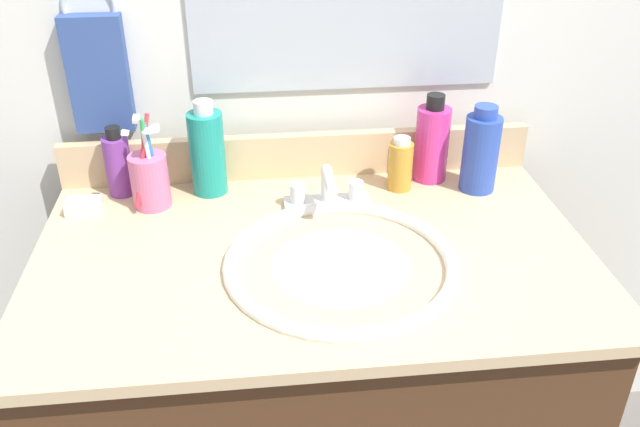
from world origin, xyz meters
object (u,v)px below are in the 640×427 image
bottle_cream_purple (118,164)px  cup_pink (150,178)px  bottle_oil_amber (400,165)px  soap_bar (84,206)px  hand_towel (98,74)px  bottle_shampoo_blue (481,152)px  faucet (327,194)px  bottle_soap_pink (432,142)px  bottle_mouthwash_teal (207,152)px

bottle_cream_purple → cup_pink: bearing=-40.5°
bottle_oil_amber → cup_pink: size_ratio=0.60×
soap_bar → bottle_cream_purple: bearing=48.3°
hand_towel → bottle_shampoo_blue: 0.74m
faucet → bottle_cream_purple: (-0.39, 0.10, 0.03)m
bottle_oil_amber → bottle_cream_purple: bearing=175.9°
faucet → cup_pink: cup_pink is taller
bottle_soap_pink → cup_pink: (-0.55, -0.05, -0.02)m
soap_bar → bottle_soap_pink: bearing=5.5°
cup_pink → soap_bar: size_ratio=2.83×
bottle_mouthwash_teal → soap_bar: bearing=-165.9°
hand_towel → bottle_soap_pink: size_ratio=1.23×
faucet → bottle_soap_pink: bottle_soap_pink is taller
faucet → bottle_oil_amber: bearing=21.7°
hand_towel → faucet: (0.41, -0.16, -0.19)m
bottle_cream_purple → bottle_soap_pink: bearing=-0.2°
bottle_oil_amber → bottle_shampoo_blue: bottle_shampoo_blue is taller
hand_towel → bottle_oil_amber: bearing=-10.1°
faucet → bottle_cream_purple: 0.40m
bottle_shampoo_blue → bottle_soap_pink: (-0.08, 0.05, -0.00)m
bottle_shampoo_blue → hand_towel: bearing=170.6°
bottle_oil_amber → bottle_soap_pink: bearing=27.6°
bottle_shampoo_blue → bottle_soap_pink: size_ratio=0.97×
bottle_oil_amber → bottle_soap_pink: size_ratio=0.61×
bottle_mouthwash_teal → soap_bar: bottle_mouthwash_teal is taller
bottle_cream_purple → bottle_mouthwash_teal: (0.17, -0.01, 0.02)m
faucet → bottle_shampoo_blue: bearing=7.9°
bottle_cream_purple → bottle_mouthwash_teal: 0.17m
hand_towel → bottle_soap_pink: bearing=-5.7°
bottle_cream_purple → bottle_shampoo_blue: size_ratio=0.80×
bottle_shampoo_blue → bottle_soap_pink: 0.10m
bottle_soap_pink → hand_towel: bearing=174.3°
bottle_soap_pink → cup_pink: cup_pink is taller
bottle_oil_amber → bottle_soap_pink: bottle_soap_pink is taller
bottle_shampoo_blue → soap_bar: bottle_shampoo_blue is taller
bottle_mouthwash_teal → bottle_shampoo_blue: (0.52, -0.05, -0.00)m
bottle_soap_pink → faucet: bearing=-156.4°
bottle_oil_amber → bottle_mouthwash_teal: bottle_mouthwash_teal is taller
bottle_shampoo_blue → cup_pink: size_ratio=0.95×
hand_towel → bottle_mouthwash_teal: 0.25m
soap_bar → cup_pink: bearing=5.6°
bottle_oil_amber → hand_towel: bearing=169.9°
faucet → bottle_cream_purple: bottle_cream_purple is taller
faucet → bottle_mouthwash_teal: 0.24m
bottle_mouthwash_teal → bottle_shampoo_blue: bearing=-5.2°
bottle_soap_pink → soap_bar: size_ratio=2.78×
bottle_cream_purple → soap_bar: bearing=-131.7°
hand_towel → bottle_cream_purple: bearing=-70.5°
bottle_oil_amber → faucet: bearing=-158.3°
bottle_oil_amber → cup_pink: 0.48m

